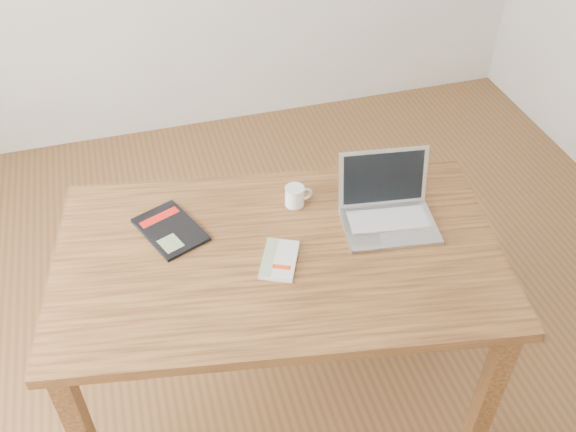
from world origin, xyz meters
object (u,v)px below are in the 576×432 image
object	(u,v)px
black_guidebook	(170,230)
laptop	(387,208)
desk	(279,270)
coffee_mug	(295,196)
white_guidebook	(279,260)

from	to	relation	value
black_guidebook	laptop	bearing A→B (deg)	-33.71
desk	coffee_mug	xyz separation A→B (m)	(0.13, 0.22, 0.13)
laptop	coffee_mug	xyz separation A→B (m)	(-0.29, 0.17, -0.01)
white_guidebook	laptop	size ratio (longest dim) A/B	0.60
coffee_mug	desk	bearing A→B (deg)	-119.86
desk	white_guidebook	bearing A→B (deg)	-93.15
white_guidebook	coffee_mug	xyz separation A→B (m)	(0.14, 0.27, 0.03)
black_guidebook	coffee_mug	distance (m)	0.47
desk	black_guidebook	xyz separation A→B (m)	(-0.34, 0.21, 0.10)
black_guidebook	coffee_mug	bearing A→B (deg)	-20.37
laptop	coffee_mug	world-z (taller)	laptop
desk	laptop	size ratio (longest dim) A/B	4.58
black_guidebook	laptop	world-z (taller)	laptop
desk	black_guidebook	world-z (taller)	black_guidebook
white_guidebook	black_guidebook	xyz separation A→B (m)	(-0.33, 0.25, -0.00)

